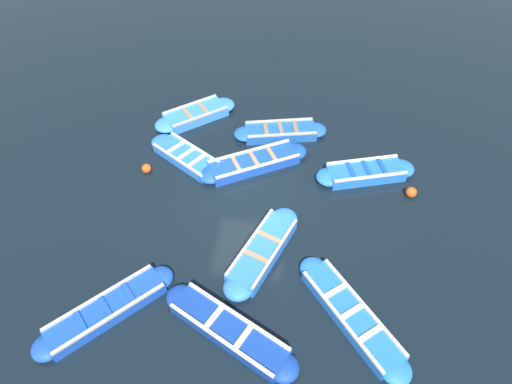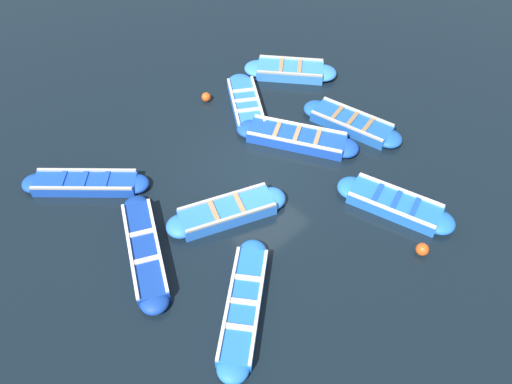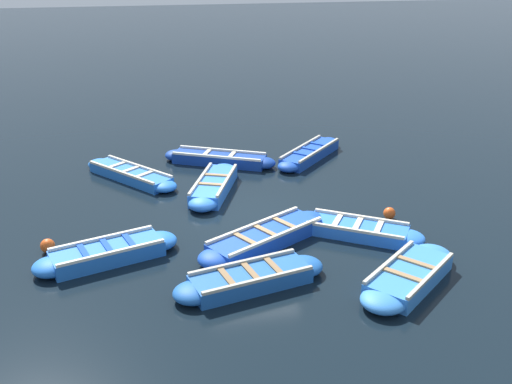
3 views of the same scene
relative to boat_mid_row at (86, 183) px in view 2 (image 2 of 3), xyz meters
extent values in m
plane|color=black|center=(4.22, -2.93, -0.17)|extent=(120.00, 120.00, 0.00)
cube|color=#1947B7|center=(0.00, 0.00, -0.01)|extent=(2.70, 2.60, 0.33)
ellipsoid|color=#1947B7|center=(1.08, -1.01, -0.01)|extent=(1.04, 1.04, 0.33)
ellipsoid|color=#1947B7|center=(-1.08, 1.01, -0.01)|extent=(1.04, 1.04, 0.33)
cube|color=#B2AD9E|center=(0.24, 0.26, 0.19)|extent=(2.17, 2.05, 0.07)
cube|color=#B2AD9E|center=(-0.24, -0.26, 0.19)|extent=(2.17, 2.05, 0.07)
cube|color=#1947B7|center=(0.46, -0.43, 0.18)|extent=(0.58, 0.60, 0.04)
cube|color=#1947B7|center=(0.00, 0.00, 0.18)|extent=(0.58, 0.60, 0.04)
cube|color=#1947B7|center=(-0.46, 0.43, 0.18)|extent=(0.58, 0.60, 0.04)
cube|color=navy|center=(-0.06, -3.13, 0.00)|extent=(2.06, 3.13, 0.34)
ellipsoid|color=navy|center=(-0.73, -4.52, 0.00)|extent=(0.98, 0.99, 0.34)
ellipsoid|color=navy|center=(0.61, -1.73, 0.00)|extent=(0.98, 0.99, 0.34)
cube|color=silver|center=(0.26, -3.28, 0.20)|extent=(1.39, 2.76, 0.07)
cube|color=silver|center=(-0.38, -2.97, 0.20)|extent=(1.39, 2.76, 0.07)
cube|color=beige|center=(-0.25, -3.52, 0.19)|extent=(0.69, 0.43, 0.04)
cube|color=beige|center=(0.13, -2.73, 0.19)|extent=(0.69, 0.43, 0.04)
cube|color=#1947B7|center=(5.91, -2.82, 0.00)|extent=(2.36, 3.12, 0.35)
ellipsoid|color=#1947B7|center=(6.70, -4.15, 0.00)|extent=(1.18, 1.19, 0.35)
ellipsoid|color=#1947B7|center=(5.12, -1.50, 0.00)|extent=(1.18, 1.19, 0.35)
cube|color=beige|center=(6.27, -2.61, 0.22)|extent=(1.61, 2.63, 0.07)
cube|color=beige|center=(5.55, -3.04, 0.22)|extent=(1.61, 2.63, 0.07)
cube|color=#9E7A51|center=(6.24, -3.39, 0.20)|extent=(0.77, 0.53, 0.04)
cube|color=#9E7A51|center=(5.91, -2.82, 0.20)|extent=(0.77, 0.53, 0.04)
cube|color=#9E7A51|center=(5.58, -2.26, 0.20)|extent=(0.77, 0.53, 0.04)
cube|color=blue|center=(5.88, -0.44, -0.02)|extent=(2.11, 2.60, 0.30)
ellipsoid|color=blue|center=(5.21, -1.50, -0.02)|extent=(1.18, 1.19, 0.30)
ellipsoid|color=blue|center=(6.54, 0.61, -0.02)|extent=(1.18, 1.19, 0.30)
cube|color=beige|center=(6.23, -0.67, 0.16)|extent=(1.37, 2.11, 0.07)
cube|color=beige|center=(5.52, -0.22, 0.16)|extent=(1.37, 2.11, 0.07)
cube|color=beige|center=(5.59, -0.89, 0.15)|extent=(0.76, 0.55, 0.04)
cube|color=beige|center=(5.88, -0.44, 0.15)|extent=(0.76, 0.55, 0.04)
cube|color=beige|center=(6.16, 0.01, 0.15)|extent=(0.76, 0.55, 0.04)
cube|color=blue|center=(0.79, -6.05, -0.02)|extent=(2.89, 2.59, 0.30)
ellipsoid|color=blue|center=(-0.40, -7.03, -0.02)|extent=(1.06, 1.06, 0.30)
ellipsoid|color=blue|center=(1.98, -5.07, -0.02)|extent=(1.06, 1.06, 0.30)
cube|color=beige|center=(1.02, -6.33, 0.16)|extent=(2.38, 1.99, 0.07)
cube|color=beige|center=(0.56, -5.77, 0.16)|extent=(2.38, 1.99, 0.07)
cube|color=beige|center=(0.29, -6.47, 0.15)|extent=(0.56, 0.64, 0.04)
cube|color=beige|center=(0.79, -6.05, 0.15)|extent=(0.56, 0.64, 0.04)
cube|color=beige|center=(1.30, -5.63, 0.15)|extent=(0.56, 0.64, 0.04)
cube|color=blue|center=(2.34, -3.62, 0.02)|extent=(2.77, 1.76, 0.38)
ellipsoid|color=blue|center=(3.57, -4.10, 0.02)|extent=(1.07, 1.05, 0.38)
ellipsoid|color=blue|center=(1.11, -3.15, 0.02)|extent=(1.07, 1.05, 0.38)
cube|color=#B2AD9E|center=(2.48, -3.25, 0.24)|extent=(2.44, 1.00, 0.07)
cube|color=#B2AD9E|center=(2.20, -4.00, 0.24)|extent=(2.44, 1.00, 0.07)
cube|color=#9E7A51|center=(2.69, -3.76, 0.23)|extent=(0.41, 0.77, 0.04)
cube|color=#9E7A51|center=(1.99, -3.49, 0.23)|extent=(0.41, 0.77, 0.04)
cube|color=#3884E0|center=(8.31, -0.16, 0.00)|extent=(2.34, 2.47, 0.35)
ellipsoid|color=#3884E0|center=(9.08, -1.06, 0.00)|extent=(1.36, 1.36, 0.35)
ellipsoid|color=#3884E0|center=(7.53, 0.74, 0.00)|extent=(1.36, 1.36, 0.35)
cube|color=#B2AD9E|center=(8.67, 0.15, 0.22)|extent=(1.58, 1.81, 0.07)
cube|color=#B2AD9E|center=(7.95, -0.47, 0.22)|extent=(1.58, 1.81, 0.07)
cube|color=#9E7A51|center=(8.53, -0.41, 0.20)|extent=(0.78, 0.70, 0.04)
cube|color=#9E7A51|center=(8.09, 0.10, 0.20)|extent=(0.78, 0.70, 0.04)
cube|color=#1E59AD|center=(7.74, -3.54, 0.00)|extent=(1.51, 2.74, 0.34)
ellipsoid|color=#1E59AD|center=(8.04, -4.80, 0.00)|extent=(1.04, 1.06, 0.34)
ellipsoid|color=#1E59AD|center=(7.43, -2.28, 0.00)|extent=(1.04, 1.06, 0.34)
cube|color=#B2AD9E|center=(8.15, -3.44, 0.21)|extent=(0.68, 2.48, 0.07)
cube|color=#B2AD9E|center=(7.33, -3.64, 0.21)|extent=(0.68, 2.48, 0.07)
cube|color=olive|center=(7.87, -4.08, 0.19)|extent=(0.82, 0.33, 0.04)
cube|color=olive|center=(7.74, -3.54, 0.19)|extent=(0.82, 0.33, 0.04)
cube|color=olive|center=(7.61, -3.01, 0.19)|extent=(0.82, 0.33, 0.04)
cube|color=blue|center=(5.98, -6.60, 0.01)|extent=(1.66, 2.70, 0.36)
ellipsoid|color=blue|center=(6.37, -7.80, 0.01)|extent=(1.07, 1.09, 0.36)
ellipsoid|color=blue|center=(5.58, -5.39, 0.01)|extent=(1.07, 1.09, 0.36)
cube|color=silver|center=(6.38, -6.47, 0.22)|extent=(0.85, 2.39, 0.07)
cube|color=silver|center=(5.58, -6.73, 0.22)|extent=(0.85, 2.39, 0.07)
cube|color=#1947B7|center=(6.15, -7.11, 0.21)|extent=(0.81, 0.38, 0.04)
cube|color=#1947B7|center=(5.98, -6.60, 0.21)|extent=(0.81, 0.38, 0.04)
cube|color=#1947B7|center=(5.81, -6.09, 0.21)|extent=(0.81, 0.38, 0.04)
sphere|color=#E05119|center=(5.11, 0.74, -0.01)|extent=(0.32, 0.32, 0.32)
sphere|color=#E05119|center=(5.29, -8.01, 0.00)|extent=(0.35, 0.35, 0.35)
camera|label=1|loc=(-4.06, -4.39, 9.32)|focal=28.00mm
camera|label=2|loc=(-2.91, -10.50, 10.81)|focal=35.00mm
camera|label=3|loc=(18.69, -5.60, 6.69)|focal=42.00mm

